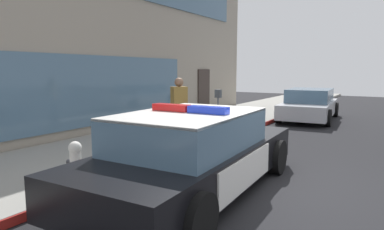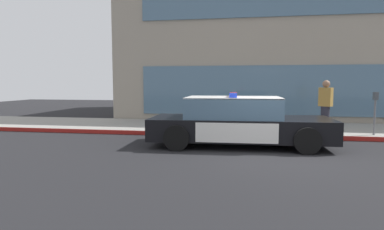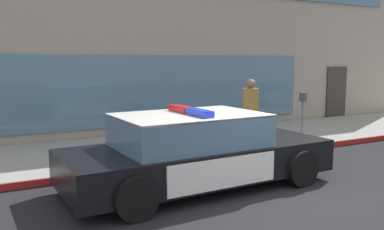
{
  "view_description": "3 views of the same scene",
  "coord_description": "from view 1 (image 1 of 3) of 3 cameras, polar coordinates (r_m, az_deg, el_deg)",
  "views": [
    {
      "loc": [
        -5.76,
        -1.83,
        2.06
      ],
      "look_at": [
        -0.61,
        1.4,
        1.25
      ],
      "focal_mm": 31.55,
      "sensor_mm": 36.0,
      "label": 1
    },
    {
      "loc": [
        -0.69,
        -8.38,
        1.78
      ],
      "look_at": [
        -2.44,
        1.52,
        0.81
      ],
      "focal_mm": 31.36,
      "sensor_mm": 36.0,
      "label": 2
    },
    {
      "loc": [
        -4.49,
        -5.33,
        2.33
      ],
      "look_at": [
        -0.52,
        2.29,
        1.18
      ],
      "focal_mm": 37.77,
      "sensor_mm": 36.0,
      "label": 3
    }
  ],
  "objects": [
    {
      "name": "car_down_street",
      "position": [
        14.86,
        19.23,
        1.66
      ],
      "size": [
        4.62,
        2.27,
        1.29
      ],
      "rotation": [
        0.0,
        0.0,
        0.08
      ],
      "color": "#B7B7BC",
      "rests_on": "ground"
    },
    {
      "name": "sidewalk",
      "position": [
        8.6,
        -14.07,
        -5.98
      ],
      "size": [
        48.0,
        3.58,
        0.15
      ],
      "primitive_type": "cube",
      "color": "gray",
      "rests_on": "ground"
    },
    {
      "name": "fire_hydrant",
      "position": [
        6.08,
        -19.02,
        -7.67
      ],
      "size": [
        0.34,
        0.39,
        0.73
      ],
      "color": "silver",
      "rests_on": "sidewalk"
    },
    {
      "name": "curb_red_paint",
      "position": [
        7.44,
        -4.28,
        -7.9
      ],
      "size": [
        28.8,
        0.04,
        0.14
      ],
      "primitive_type": "cube",
      "color": "maroon",
      "rests_on": "ground"
    },
    {
      "name": "pedestrian_on_sidewalk",
      "position": [
        9.13,
        -2.2,
        1.01
      ],
      "size": [
        0.48,
        0.43,
        1.71
      ],
      "rotation": [
        0.0,
        0.0,
        1.01
      ],
      "color": "#23232D",
      "rests_on": "sidewalk"
    },
    {
      "name": "police_cruiser",
      "position": [
        5.72,
        0.26,
        -6.36
      ],
      "size": [
        5.08,
        2.3,
        1.49
      ],
      "rotation": [
        0.0,
        0.0,
        0.04
      ],
      "color": "black",
      "rests_on": "ground"
    },
    {
      "name": "ground",
      "position": [
        6.39,
        13.99,
        -11.45
      ],
      "size": [
        48.0,
        48.0,
        0.0
      ],
      "primitive_type": "plane",
      "color": "black"
    },
    {
      "name": "parking_meter",
      "position": [
        10.05,
        4.43,
        1.98
      ],
      "size": [
        0.12,
        0.18,
        1.34
      ],
      "color": "slate",
      "rests_on": "sidewalk"
    },
    {
      "name": "storefront_building",
      "position": [
        15.59,
        -27.19,
        12.04
      ],
      "size": [
        18.43,
        10.83,
        6.99
      ],
      "color": "gray",
      "rests_on": "ground"
    }
  ]
}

